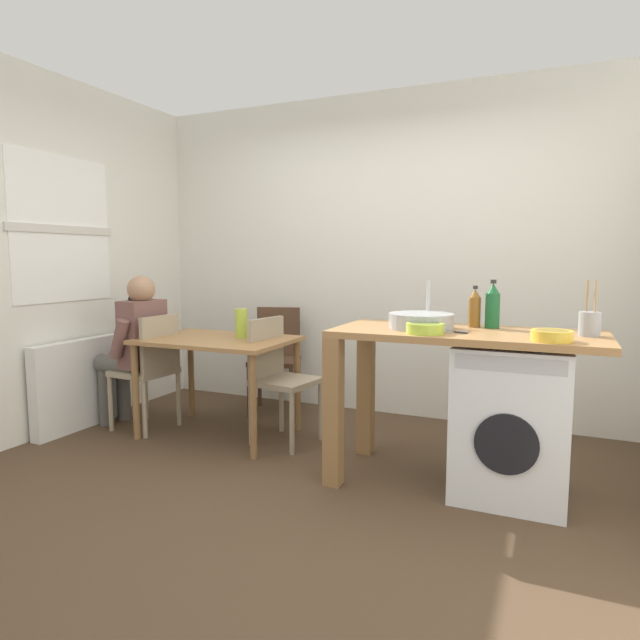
# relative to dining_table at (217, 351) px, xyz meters

# --- Properties ---
(ground_plane) EXTENTS (5.46, 5.46, 0.00)m
(ground_plane) POSITION_rel_dining_table_xyz_m (0.93, -0.62, -0.64)
(ground_plane) COLOR #4C3826
(wall_back) EXTENTS (4.60, 0.10, 2.70)m
(wall_back) POSITION_rel_dining_table_xyz_m (0.93, 1.13, 0.71)
(wall_back) COLOR silver
(wall_back) RESTS_ON ground_plane
(wall_window_side) EXTENTS (0.12, 3.80, 2.70)m
(wall_window_side) POSITION_rel_dining_table_xyz_m (-1.22, -0.62, 0.71)
(wall_window_side) COLOR silver
(wall_window_side) RESTS_ON ground_plane
(radiator) EXTENTS (0.10, 0.80, 0.70)m
(radiator) POSITION_rel_dining_table_xyz_m (-1.09, -0.32, -0.29)
(radiator) COLOR white
(radiator) RESTS_ON ground_plane
(dining_table) EXTENTS (1.10, 0.76, 0.74)m
(dining_table) POSITION_rel_dining_table_xyz_m (0.00, 0.00, 0.00)
(dining_table) COLOR #9E7042
(dining_table) RESTS_ON ground_plane
(chair_person_seat) EXTENTS (0.43, 0.43, 0.90)m
(chair_person_seat) POSITION_rel_dining_table_xyz_m (-0.55, -0.11, -0.14)
(chair_person_seat) COLOR gray
(chair_person_seat) RESTS_ON ground_plane
(chair_opposite) EXTENTS (0.46, 0.46, 0.90)m
(chair_opposite) POSITION_rel_dining_table_xyz_m (0.48, 0.06, -0.14)
(chair_opposite) COLOR gray
(chair_opposite) RESTS_ON ground_plane
(chair_spare_by_wall) EXTENTS (0.50, 0.50, 0.90)m
(chair_spare_by_wall) POSITION_rel_dining_table_xyz_m (0.08, 0.77, -0.14)
(chair_spare_by_wall) COLOR #4C3323
(chair_spare_by_wall) RESTS_ON ground_plane
(seated_person) EXTENTS (0.51, 0.52, 1.20)m
(seated_person) POSITION_rel_dining_table_xyz_m (-0.71, -0.09, 0.03)
(seated_person) COLOR #595651
(seated_person) RESTS_ON ground_plane
(kitchen_counter) EXTENTS (1.50, 0.68, 0.92)m
(kitchen_counter) POSITION_rel_dining_table_xyz_m (1.63, -0.21, 0.12)
(kitchen_counter) COLOR #9E7042
(kitchen_counter) RESTS_ON ground_plane
(washing_machine) EXTENTS (0.60, 0.61, 0.86)m
(washing_machine) POSITION_rel_dining_table_xyz_m (2.11, -0.21, -0.21)
(washing_machine) COLOR silver
(washing_machine) RESTS_ON ground_plane
(sink_basin) EXTENTS (0.38, 0.38, 0.09)m
(sink_basin) POSITION_rel_dining_table_xyz_m (1.58, -0.21, 0.32)
(sink_basin) COLOR #9EA0A5
(sink_basin) RESTS_ON kitchen_counter
(tap) EXTENTS (0.02, 0.02, 0.28)m
(tap) POSITION_rel_dining_table_xyz_m (1.58, -0.03, 0.42)
(tap) COLOR #B2B2B7
(tap) RESTS_ON kitchen_counter
(bottle_tall_green) EXTENTS (0.07, 0.07, 0.25)m
(bottle_tall_green) POSITION_rel_dining_table_xyz_m (1.86, -0.01, 0.39)
(bottle_tall_green) COLOR brown
(bottle_tall_green) RESTS_ON kitchen_counter
(bottle_squat_brown) EXTENTS (0.08, 0.08, 0.29)m
(bottle_squat_brown) POSITION_rel_dining_table_xyz_m (1.96, -0.01, 0.41)
(bottle_squat_brown) COLOR #19592D
(bottle_squat_brown) RESTS_ON kitchen_counter
(mixing_bowl) EXTENTS (0.21, 0.21, 0.06)m
(mixing_bowl) POSITION_rel_dining_table_xyz_m (1.65, -0.41, 0.31)
(mixing_bowl) COLOR #A8C63D
(mixing_bowl) RESTS_ON kitchen_counter
(utensil_crock) EXTENTS (0.11, 0.11, 0.30)m
(utensil_crock) POSITION_rel_dining_table_xyz_m (2.47, -0.16, 0.35)
(utensil_crock) COLOR gray
(utensil_crock) RESTS_ON kitchen_counter
(colander) EXTENTS (0.20, 0.20, 0.06)m
(colander) POSITION_rel_dining_table_xyz_m (2.29, -0.43, 0.31)
(colander) COLOR gold
(colander) RESTS_ON kitchen_counter
(vase) EXTENTS (0.09, 0.09, 0.22)m
(vase) POSITION_rel_dining_table_xyz_m (0.15, 0.10, 0.21)
(vase) COLOR #A8C63D
(vase) RESTS_ON dining_table
(scissors) EXTENTS (0.15, 0.06, 0.01)m
(scissors) POSITION_rel_dining_table_xyz_m (1.79, -0.31, 0.28)
(scissors) COLOR #B2B2B7
(scissors) RESTS_ON kitchen_counter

